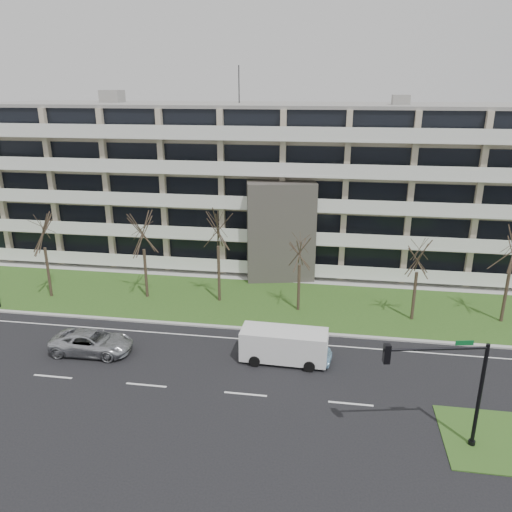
% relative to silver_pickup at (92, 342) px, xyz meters
% --- Properties ---
extents(ground, '(160.00, 160.00, 0.00)m').
position_rel_silver_pickup_xyz_m(ground, '(10.91, -3.15, -0.75)').
color(ground, black).
rests_on(ground, ground).
extents(grass_verge, '(90.00, 10.00, 0.06)m').
position_rel_silver_pickup_xyz_m(grass_verge, '(10.91, 9.85, -0.72)').
color(grass_verge, '#2B541C').
rests_on(grass_verge, ground).
extents(curb, '(90.00, 0.35, 0.12)m').
position_rel_silver_pickup_xyz_m(curb, '(10.91, 4.85, -0.69)').
color(curb, '#B2B2AD').
rests_on(curb, ground).
extents(sidewalk, '(90.00, 2.00, 0.08)m').
position_rel_silver_pickup_xyz_m(sidewalk, '(10.91, 15.35, -0.71)').
color(sidewalk, '#B2B2AD').
rests_on(sidewalk, ground).
extents(lane_edge_line, '(90.00, 0.12, 0.01)m').
position_rel_silver_pickup_xyz_m(lane_edge_line, '(10.91, 3.35, -0.74)').
color(lane_edge_line, white).
rests_on(lane_edge_line, ground).
extents(apartment_building, '(60.50, 15.10, 18.75)m').
position_rel_silver_pickup_xyz_m(apartment_building, '(10.91, 22.17, 6.87)').
color(apartment_building, '#B5A58D').
rests_on(apartment_building, ground).
extents(silver_pickup, '(5.42, 2.56, 1.50)m').
position_rel_silver_pickup_xyz_m(silver_pickup, '(0.00, 0.00, 0.00)').
color(silver_pickup, '#B1B3B9').
rests_on(silver_pickup, ground).
extents(blue_sedan, '(4.60, 2.12, 1.46)m').
position_rel_silver_pickup_xyz_m(blue_sedan, '(13.53, 1.04, -0.02)').
color(blue_sedan, '#7DADD9').
rests_on(blue_sedan, ground).
extents(white_van, '(5.59, 2.41, 2.14)m').
position_rel_silver_pickup_xyz_m(white_van, '(12.79, 0.91, 0.53)').
color(white_van, white).
rests_on(white_van, ground).
extents(traffic_signal, '(4.97, 1.29, 5.86)m').
position_rel_silver_pickup_xyz_m(traffic_signal, '(21.12, -6.02, 3.04)').
color(traffic_signal, black).
rests_on(traffic_signal, ground).
extents(tree_1, '(3.88, 3.88, 7.75)m').
position_rel_silver_pickup_xyz_m(tree_1, '(-7.76, 8.25, 5.28)').
color(tree_1, '#382B21').
rests_on(tree_1, ground).
extents(tree_2, '(3.78, 3.78, 7.56)m').
position_rel_silver_pickup_xyz_m(tree_2, '(0.32, 9.36, 5.13)').
color(tree_2, '#382B21').
rests_on(tree_2, ground).
extents(tree_3, '(4.25, 4.25, 8.50)m').
position_rel_silver_pickup_xyz_m(tree_3, '(6.50, 9.55, 5.86)').
color(tree_3, '#382B21').
rests_on(tree_3, ground).
extents(tree_4, '(3.41, 3.41, 6.82)m').
position_rel_silver_pickup_xyz_m(tree_4, '(13.07, 8.74, 4.55)').
color(tree_4, '#382B21').
rests_on(tree_4, ground).
extents(tree_5, '(3.44, 3.44, 6.88)m').
position_rel_silver_pickup_xyz_m(tree_5, '(21.76, 8.38, 4.60)').
color(tree_5, '#382B21').
rests_on(tree_5, ground).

